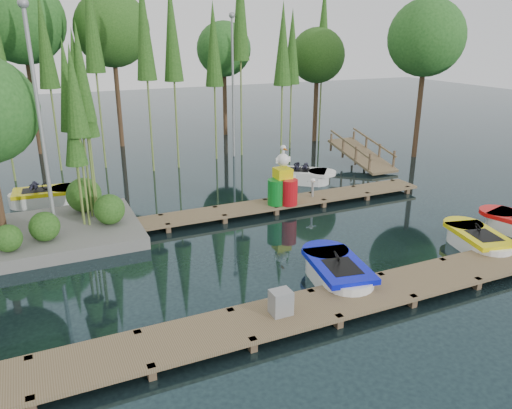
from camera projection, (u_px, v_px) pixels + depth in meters
name	position (u px, v px, depth m)	size (l,w,h in m)	color
ground_plane	(248.00, 244.00, 15.79)	(90.00, 90.00, 0.00)	#1C2F34
near_dock	(324.00, 305.00, 11.85)	(18.00, 1.50, 0.50)	brown
far_dock	(246.00, 209.00, 18.25)	(15.00, 1.20, 0.50)	brown
island	(14.00, 143.00, 15.09)	(6.20, 4.20, 6.75)	slate
tree_screen	(109.00, 37.00, 22.06)	(34.42, 18.53, 10.31)	#4A321F
lamp_island	(38.00, 109.00, 14.37)	(0.30, 0.30, 7.25)	gray
lamp_rear	(233.00, 75.00, 25.39)	(0.30, 0.30, 7.25)	gray
ramp	(361.00, 154.00, 24.71)	(1.50, 3.94, 1.49)	brown
boat_blue	(337.00, 273.00, 13.30)	(1.78, 3.06, 0.97)	white
boat_yellow_near	(477.00, 241.00, 15.35)	(1.80, 2.90, 0.91)	white
boat_yellow_far	(44.00, 197.00, 19.39)	(2.84, 1.46, 1.37)	white
boat_white_far	(303.00, 176.00, 22.12)	(2.86, 2.62, 1.27)	white
utility_cabinet	(281.00, 302.00, 11.28)	(0.47, 0.40, 0.58)	gray
yellow_barrel	(287.00, 189.00, 18.75)	(0.61, 0.61, 0.92)	yellow
drum_cluster	(284.00, 186.00, 18.47)	(1.27, 1.16, 2.19)	#0C7420
seagull_post	(313.00, 184.00, 19.17)	(0.46, 0.25, 0.74)	gray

